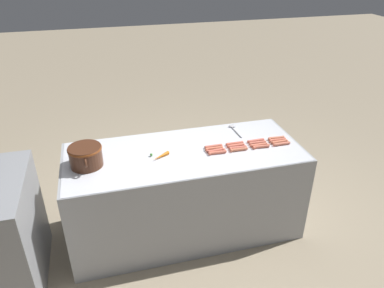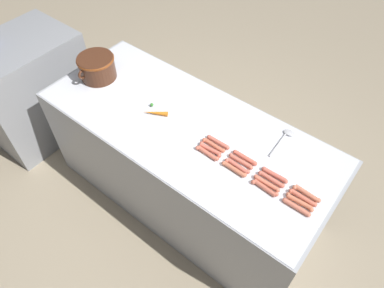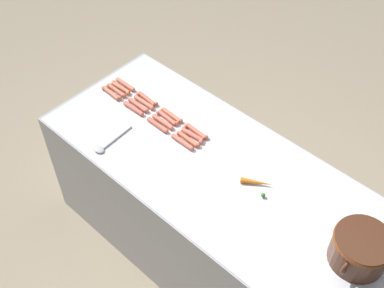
{
  "view_description": "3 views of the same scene",
  "coord_description": "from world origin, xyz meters",
  "px_view_note": "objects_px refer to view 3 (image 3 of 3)",
  "views": [
    {
      "loc": [
        -2.66,
        0.64,
        2.43
      ],
      "look_at": [
        -0.05,
        -0.06,
        0.94
      ],
      "focal_mm": 34.33,
      "sensor_mm": 36.0,
      "label": 1
    },
    {
      "loc": [
        -1.22,
        -1.02,
        2.52
      ],
      "look_at": [
        -0.13,
        -0.16,
        0.89
      ],
      "focal_mm": 32.91,
      "sensor_mm": 36.0,
      "label": 2
    },
    {
      "loc": [
        1.32,
        1.02,
        2.87
      ],
      "look_at": [
        0.04,
        -0.15,
        0.97
      ],
      "focal_mm": 45.76,
      "sensor_mm": 36.0,
      "label": 3
    }
  ],
  "objects_px": {
    "hot_dog_7": "(192,135)",
    "carrot": "(257,183)",
    "hot_dog_5": "(144,102)",
    "hot_dog_11": "(188,139)",
    "serving_spoon": "(105,145)",
    "hot_dog_8": "(116,90)",
    "hot_dog_14": "(158,125)",
    "hot_dog_1": "(147,99)",
    "hot_dog_12": "(111,93)",
    "hot_dog_2": "(172,115)",
    "hot_dog_10": "(163,122)",
    "hot_dog_4": "(121,88)",
    "hot_dog_0": "(125,84)",
    "hot_dog_3": "(196,131)",
    "hot_dog_6": "(167,118)",
    "hot_dog_13": "(134,108)",
    "hot_dog_9": "(138,105)",
    "bean_pot": "(361,248)",
    "hot_dog_15": "(183,142)"
  },
  "relations": [
    {
      "from": "hot_dog_3",
      "to": "hot_dog_4",
      "type": "height_order",
      "value": "same"
    },
    {
      "from": "hot_dog_6",
      "to": "hot_dog_4",
      "type": "bearing_deg",
      "value": -89.21
    },
    {
      "from": "hot_dog_8",
      "to": "carrot",
      "type": "relative_size",
      "value": 1.02
    },
    {
      "from": "hot_dog_4",
      "to": "hot_dog_1",
      "type": "bearing_deg",
      "value": 101.28
    },
    {
      "from": "hot_dog_15",
      "to": "serving_spoon",
      "type": "bearing_deg",
      "value": -44.9
    },
    {
      "from": "hot_dog_0",
      "to": "hot_dog_8",
      "type": "relative_size",
      "value": 1.0
    },
    {
      "from": "hot_dog_0",
      "to": "hot_dog_12",
      "type": "distance_m",
      "value": 0.11
    },
    {
      "from": "hot_dog_2",
      "to": "hot_dog_8",
      "type": "height_order",
      "value": "same"
    },
    {
      "from": "bean_pot",
      "to": "hot_dog_0",
      "type": "bearing_deg",
      "value": -93.33
    },
    {
      "from": "hot_dog_3",
      "to": "hot_dog_9",
      "type": "relative_size",
      "value": 1.0
    },
    {
      "from": "hot_dog_11",
      "to": "serving_spoon",
      "type": "height_order",
      "value": "hot_dog_11"
    },
    {
      "from": "hot_dog_5",
      "to": "hot_dog_15",
      "type": "bearing_deg",
      "value": 78.72
    },
    {
      "from": "hot_dog_6",
      "to": "hot_dog_14",
      "type": "distance_m",
      "value": 0.08
    },
    {
      "from": "hot_dog_14",
      "to": "bean_pot",
      "type": "height_order",
      "value": "bean_pot"
    },
    {
      "from": "hot_dog_13",
      "to": "serving_spoon",
      "type": "xyz_separation_m",
      "value": [
        0.31,
        0.1,
        -0.01
      ]
    },
    {
      "from": "hot_dog_11",
      "to": "serving_spoon",
      "type": "distance_m",
      "value": 0.46
    },
    {
      "from": "hot_dog_8",
      "to": "hot_dog_14",
      "type": "relative_size",
      "value": 1.0
    },
    {
      "from": "hot_dog_1",
      "to": "hot_dog_8",
      "type": "xyz_separation_m",
      "value": [
        0.07,
        -0.2,
        0.0
      ]
    },
    {
      "from": "hot_dog_1",
      "to": "hot_dog_12",
      "type": "bearing_deg",
      "value": -60.79
    },
    {
      "from": "hot_dog_1",
      "to": "hot_dog_3",
      "type": "bearing_deg",
      "value": 89.99
    },
    {
      "from": "hot_dog_1",
      "to": "carrot",
      "type": "bearing_deg",
      "value": 85.95
    },
    {
      "from": "carrot",
      "to": "hot_dog_2",
      "type": "bearing_deg",
      "value": -95.2
    },
    {
      "from": "hot_dog_7",
      "to": "hot_dog_11",
      "type": "xyz_separation_m",
      "value": [
        0.04,
        0.0,
        0.0
      ]
    },
    {
      "from": "hot_dog_15",
      "to": "hot_dog_13",
      "type": "bearing_deg",
      "value": -90.3
    },
    {
      "from": "hot_dog_9",
      "to": "hot_dog_10",
      "type": "xyz_separation_m",
      "value": [
        0.0,
        0.21,
        0.0
      ]
    },
    {
      "from": "hot_dog_11",
      "to": "hot_dog_12",
      "type": "bearing_deg",
      "value": -86.57
    },
    {
      "from": "hot_dog_8",
      "to": "hot_dog_14",
      "type": "xyz_separation_m",
      "value": [
        0.04,
        0.4,
        0.0
      ]
    },
    {
      "from": "hot_dog_2",
      "to": "bean_pot",
      "type": "height_order",
      "value": "bean_pot"
    },
    {
      "from": "hot_dog_12",
      "to": "serving_spoon",
      "type": "bearing_deg",
      "value": 44.21
    },
    {
      "from": "hot_dog_2",
      "to": "hot_dog_10",
      "type": "height_order",
      "value": "same"
    },
    {
      "from": "hot_dog_3",
      "to": "hot_dog_9",
      "type": "bearing_deg",
      "value": -79.48
    },
    {
      "from": "hot_dog_1",
      "to": "hot_dog_4",
      "type": "relative_size",
      "value": 1.0
    },
    {
      "from": "bean_pot",
      "to": "hot_dog_8",
      "type": "bearing_deg",
      "value": -90.76
    },
    {
      "from": "hot_dog_1",
      "to": "hot_dog_4",
      "type": "distance_m",
      "value": 0.2
    },
    {
      "from": "hot_dog_1",
      "to": "hot_dog_8",
      "type": "bearing_deg",
      "value": -69.14
    },
    {
      "from": "hot_dog_9",
      "to": "serving_spoon",
      "type": "relative_size",
      "value": 0.63
    },
    {
      "from": "hot_dog_9",
      "to": "hot_dog_2",
      "type": "bearing_deg",
      "value": 109.62
    },
    {
      "from": "hot_dog_0",
      "to": "hot_dog_2",
      "type": "bearing_deg",
      "value": 89.76
    },
    {
      "from": "hot_dog_7",
      "to": "carrot",
      "type": "xyz_separation_m",
      "value": [
        0.03,
        0.48,
        0.0
      ]
    },
    {
      "from": "hot_dog_3",
      "to": "hot_dog_5",
      "type": "bearing_deg",
      "value": -85.04
    },
    {
      "from": "hot_dog_11",
      "to": "hot_dog_14",
      "type": "height_order",
      "value": "same"
    },
    {
      "from": "hot_dog_3",
      "to": "hot_dog_8",
      "type": "relative_size",
      "value": 1.0
    },
    {
      "from": "hot_dog_12",
      "to": "hot_dog_8",
      "type": "bearing_deg",
      "value": 173.25
    },
    {
      "from": "hot_dog_2",
      "to": "hot_dog_11",
      "type": "bearing_deg",
      "value": 69.77
    },
    {
      "from": "hot_dog_1",
      "to": "hot_dog_6",
      "type": "bearing_deg",
      "value": 80.77
    },
    {
      "from": "hot_dog_12",
      "to": "hot_dog_11",
      "type": "bearing_deg",
      "value": 93.43
    },
    {
      "from": "hot_dog_7",
      "to": "hot_dog_10",
      "type": "bearing_deg",
      "value": -78.78
    },
    {
      "from": "hot_dog_7",
      "to": "hot_dog_14",
      "type": "bearing_deg",
      "value": -69.34
    },
    {
      "from": "hot_dog_12",
      "to": "hot_dog_13",
      "type": "height_order",
      "value": "same"
    },
    {
      "from": "hot_dog_5",
      "to": "hot_dog_11",
      "type": "distance_m",
      "value": 0.4
    }
  ]
}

